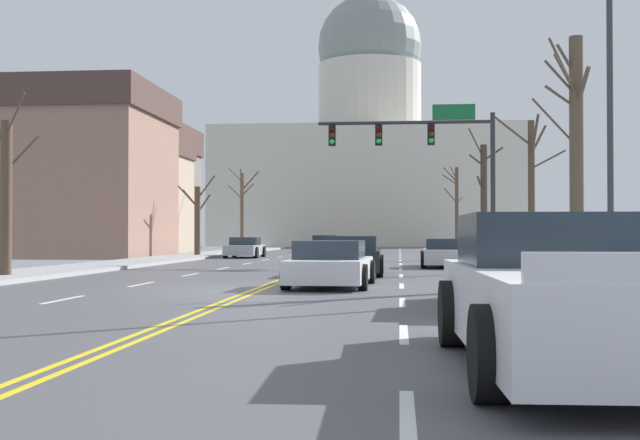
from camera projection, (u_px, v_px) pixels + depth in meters
The scene contains 24 objects.
ground at pixel (257, 289), 20.03m from camera, with size 20.00×180.00×0.20m.
signal_gantry at pixel (430, 148), 36.93m from camera, with size 7.91×0.41×7.03m.
street_lamp_right at pixel (597, 63), 18.70m from camera, with size 2.35×0.24×8.68m.
capitol_building at pixel (370, 160), 96.82m from camera, with size 34.48×20.33×31.87m.
sedan_near_00 at pixel (445, 254), 33.68m from camera, with size 2.07×4.59×1.17m.
sedan_near_01 at pixel (352, 257), 27.35m from camera, with size 2.14×4.64×1.29m.
sedan_near_02 at pixel (331, 265), 21.31m from camera, with size 2.20×4.72×1.19m.
sedan_near_03 at pixel (506, 275), 15.27m from camera, with size 2.07×4.71×1.28m.
pickup_truck_near_04 at pixel (568, 297), 8.39m from camera, with size 2.47×5.65×1.59m.
sedan_oncoming_00 at pixel (245, 248), 47.28m from camera, with size 1.97×4.28×1.17m.
sedan_oncoming_01 at pixel (325, 245), 59.32m from camera, with size 2.12×4.61×1.26m.
flank_building_00 at pixel (125, 187), 58.56m from camera, with size 8.33×8.01×9.20m.
flank_building_01 at pixel (142, 188), 70.01m from camera, with size 8.49×9.39×10.40m.
flank_building_02 at pixel (80, 172), 48.18m from camera, with size 9.44×10.20×9.89m.
bare_tree_00 at pixel (456, 206), 62.64m from camera, with size 1.58×1.50×6.48m.
bare_tree_01 at pixel (198, 218), 48.42m from camera, with size 2.28×1.15×4.66m.
bare_tree_02 at pixel (532, 187), 29.67m from camera, with size 2.61×2.13×5.45m.
bare_tree_03 at pixel (6, 191), 24.76m from camera, with size 2.25×2.24×5.27m.
bare_tree_04 at pixel (576, 153), 21.65m from camera, with size 1.31×2.23×6.61m.
bare_tree_05 at pixel (242, 208), 60.05m from camera, with size 2.44×1.90×6.13m.
bare_tree_06 at pixel (484, 198), 43.89m from camera, with size 1.90×1.88×6.80m.
pedestrian_00 at pixel (540, 242), 26.57m from camera, with size 0.35×0.34×1.70m.
pedestrian_01 at pixel (550, 243), 23.78m from camera, with size 0.35×0.34×1.70m.
bicycle_parked at pixel (594, 269), 20.86m from camera, with size 0.12×1.77×0.85m.
Camera 1 is at (3.44, -19.82, 1.37)m, focal length 46.31 mm.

